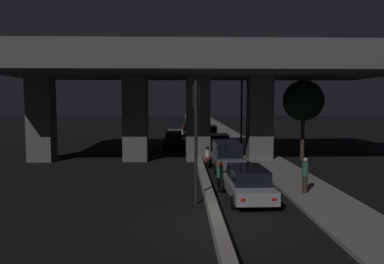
# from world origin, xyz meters

# --- Properties ---
(ground_plane) EXTENTS (200.00, 200.00, 0.00)m
(ground_plane) POSITION_xyz_m (0.00, 0.00, 0.00)
(ground_plane) COLOR black
(median_divider) EXTENTS (0.43, 126.00, 0.43)m
(median_divider) POSITION_xyz_m (0.00, 35.00, 0.21)
(median_divider) COLOR gray
(median_divider) RESTS_ON ground_plane
(sidewalk_right) EXTENTS (2.81, 126.00, 0.16)m
(sidewalk_right) POSITION_xyz_m (5.12, 28.00, 0.08)
(sidewalk_right) COLOR gray
(sidewalk_right) RESTS_ON ground_plane
(elevated_overpass) EXTENTS (29.15, 12.63, 9.13)m
(elevated_overpass) POSITION_xyz_m (-0.28, 14.88, 6.95)
(elevated_overpass) COLOR #5B5956
(elevated_overpass) RESTS_ON ground_plane
(traffic_light_left_of_median) EXTENTS (0.30, 0.49, 5.42)m
(traffic_light_left_of_median) POSITION_xyz_m (-0.61, 2.77, 3.68)
(traffic_light_left_of_median) COLOR black
(traffic_light_left_of_median) RESTS_ON ground_plane
(street_lamp) EXTENTS (2.43, 0.32, 7.56)m
(street_lamp) POSITION_xyz_m (3.87, 20.55, 4.51)
(street_lamp) COLOR #2D2D30
(street_lamp) RESTS_ON ground_plane
(car_silver_lead) EXTENTS (2.02, 4.64, 1.49)m
(car_silver_lead) POSITION_xyz_m (1.79, 3.41, 0.78)
(car_silver_lead) COLOR gray
(car_silver_lead) RESTS_ON ground_plane
(car_grey_second) EXTENTS (2.04, 4.34, 1.84)m
(car_grey_second) POSITION_xyz_m (1.75, 10.95, 0.98)
(car_grey_second) COLOR #515459
(car_grey_second) RESTS_ON ground_plane
(car_white_third) EXTENTS (2.02, 4.26, 1.69)m
(car_white_third) POSITION_xyz_m (2.00, 18.32, 0.87)
(car_white_third) COLOR silver
(car_white_third) RESTS_ON ground_plane
(car_silver_fourth) EXTENTS (2.07, 4.40, 1.84)m
(car_silver_fourth) POSITION_xyz_m (1.69, 27.34, 0.97)
(car_silver_fourth) COLOR gray
(car_silver_fourth) RESTS_ON ground_plane
(car_black_lead_oncoming) EXTENTS (1.92, 3.97, 1.66)m
(car_black_lead_oncoming) POSITION_xyz_m (-2.00, 22.40, 0.85)
(car_black_lead_oncoming) COLOR black
(car_black_lead_oncoming) RESTS_ON ground_plane
(car_white_second_oncoming) EXTENTS (2.04, 4.72, 1.67)m
(car_white_second_oncoming) POSITION_xyz_m (-1.99, 34.92, 0.88)
(car_white_second_oncoming) COLOR silver
(car_white_second_oncoming) RESTS_ON ground_plane
(car_dark_red_third_oncoming) EXTENTS (2.15, 4.25, 1.88)m
(car_dark_red_third_oncoming) POSITION_xyz_m (-1.72, 45.20, 0.98)
(car_dark_red_third_oncoming) COLOR #591414
(car_dark_red_third_oncoming) RESTS_ON ground_plane
(car_grey_fourth_oncoming) EXTENTS (2.09, 4.04, 1.72)m
(car_grey_fourth_oncoming) POSITION_xyz_m (-1.82, 55.45, 0.88)
(car_grey_fourth_oncoming) COLOR #515459
(car_grey_fourth_oncoming) RESTS_ON ground_plane
(motorcycle_black_filtering_near) EXTENTS (0.33, 1.72, 1.44)m
(motorcycle_black_filtering_near) POSITION_xyz_m (0.72, 5.34, 0.62)
(motorcycle_black_filtering_near) COLOR black
(motorcycle_black_filtering_near) RESTS_ON ground_plane
(motorcycle_red_filtering_mid) EXTENTS (0.32, 1.88, 1.40)m
(motorcycle_red_filtering_mid) POSITION_xyz_m (0.55, 12.21, 0.60)
(motorcycle_red_filtering_mid) COLOR black
(motorcycle_red_filtering_mid) RESTS_ON ground_plane
(pedestrian_on_sidewalk) EXTENTS (0.30, 0.30, 1.70)m
(pedestrian_on_sidewalk) POSITION_xyz_m (4.63, 3.94, 1.02)
(pedestrian_on_sidewalk) COLOR #2D261E
(pedestrian_on_sidewalk) RESTS_ON sidewalk_right
(roadside_tree_kerbside_near) EXTENTS (3.07, 3.07, 6.09)m
(roadside_tree_kerbside_near) POSITION_xyz_m (7.95, 14.58, 4.53)
(roadside_tree_kerbside_near) COLOR #38281C
(roadside_tree_kerbside_near) RESTS_ON ground_plane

